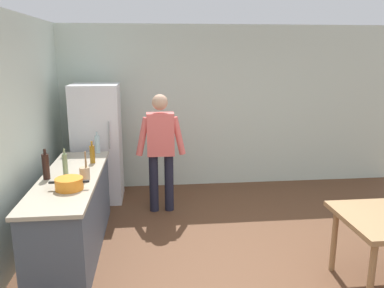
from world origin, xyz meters
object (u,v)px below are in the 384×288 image
refrigerator (98,143)px  person (161,145)px  bottle_vinegar_tall (65,165)px  bottle_wine_dark (46,166)px  utensil_jar (85,173)px  bottle_water_clear (97,144)px  cooking_pot (69,184)px  bottle_oil_amber (92,154)px

refrigerator → person: 1.10m
person → bottle_vinegar_tall: (-1.09, -1.04, 0.06)m
refrigerator → person: (0.95, -0.55, 0.08)m
bottle_vinegar_tall → bottle_wine_dark: 0.20m
utensil_jar → bottle_vinegar_tall: same height
bottle_wine_dark → utensil_jar: bearing=-9.7°
bottle_wine_dark → bottle_water_clear: bearing=69.4°
cooking_pot → bottle_vinegar_tall: bearing=105.8°
bottle_water_clear → bottle_vinegar_tall: bearing=-102.2°
bottle_water_clear → bottle_oil_amber: bearing=-89.9°
refrigerator → person: bearing=-30.2°
refrigerator → bottle_water_clear: 0.59m
refrigerator → utensil_jar: 1.74m
utensil_jar → bottle_oil_amber: utensil_jar is taller
person → bottle_oil_amber: person is taller
bottle_oil_amber → utensil_jar: bearing=-89.1°
cooking_pot → utensil_jar: (0.11, 0.30, 0.02)m
person → cooking_pot: person is taller
bottle_vinegar_tall → bottle_oil_amber: (0.22, 0.52, -0.02)m
bottle_vinegar_tall → bottle_water_clear: bearing=77.8°
person → bottle_oil_amber: size_ratio=6.07×
utensil_jar → bottle_wine_dark: (-0.42, 0.07, 0.07)m
bottle_water_clear → bottle_wine_dark: 1.17m
person → bottle_oil_amber: 1.02m
cooking_pot → bottle_oil_amber: 0.97m
refrigerator → bottle_wine_dark: 1.71m
utensil_jar → bottle_water_clear: (-0.01, 1.17, 0.05)m
bottle_wine_dark → cooking_pot: bearing=-49.5°
person → bottle_wine_dark: size_ratio=5.00×
bottle_oil_amber → refrigerator: bearing=94.2°
bottle_vinegar_tall → bottle_water_clear: 1.05m
bottle_vinegar_tall → bottle_wine_dark: size_ratio=0.94×
refrigerator → bottle_oil_amber: size_ratio=6.43×
person → bottle_oil_amber: (-0.87, -0.52, 0.04)m
cooking_pot → bottle_wine_dark: size_ratio=1.18×
person → bottle_wine_dark: 1.70m
refrigerator → bottle_water_clear: bearing=-82.2°
utensil_jar → bottle_vinegar_tall: (-0.23, 0.14, 0.06)m
person → utensil_jar: person is taller
bottle_water_clear → bottle_wine_dark: bearing=-110.6°
refrigerator → cooking_pot: refrigerator is taller
bottle_water_clear → bottle_oil_amber: 0.51m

